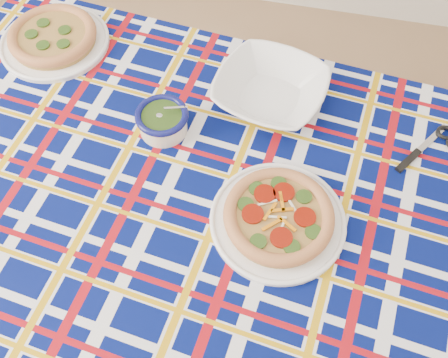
% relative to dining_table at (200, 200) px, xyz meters
% --- Properties ---
extents(dining_table, '(1.64, 1.14, 0.72)m').
position_rel_dining_table_xyz_m(dining_table, '(0.00, 0.00, 0.00)').
color(dining_table, brown).
rests_on(dining_table, floor).
extents(tablecloth, '(1.68, 1.17, 0.10)m').
position_rel_dining_table_xyz_m(tablecloth, '(-0.00, 0.00, 0.02)').
color(tablecloth, '#040D4E').
rests_on(tablecloth, dining_table).
extents(main_focaccia_plate, '(0.32, 0.32, 0.06)m').
position_rel_dining_table_xyz_m(main_focaccia_plate, '(0.19, -0.06, 0.10)').
color(main_focaccia_plate, '#A5793A').
rests_on(main_focaccia_plate, tablecloth).
extents(pesto_bowl, '(0.13, 0.13, 0.08)m').
position_rel_dining_table_xyz_m(pesto_bowl, '(-0.12, 0.14, 0.11)').
color(pesto_bowl, '#1C320D').
rests_on(pesto_bowl, tablecloth).
extents(serving_bowl, '(0.33, 0.33, 0.07)m').
position_rel_dining_table_xyz_m(serving_bowl, '(0.12, 0.29, 0.11)').
color(serving_bowl, white).
rests_on(serving_bowl, tablecloth).
extents(second_focaccia_plate, '(0.33, 0.33, 0.06)m').
position_rel_dining_table_xyz_m(second_focaccia_plate, '(-0.51, 0.36, 0.10)').
color(second_focaccia_plate, '#A5793A').
rests_on(second_focaccia_plate, tablecloth).
extents(table_knife, '(0.14, 0.19, 0.01)m').
position_rel_dining_table_xyz_m(table_knife, '(0.53, 0.24, 0.08)').
color(table_knife, silver).
rests_on(table_knife, tablecloth).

